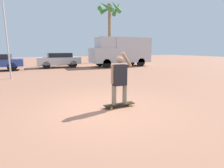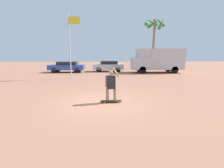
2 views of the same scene
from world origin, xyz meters
name	(u,v)px [view 1 (image 1 of 2)]	position (x,y,z in m)	size (l,w,h in m)	color
ground_plane	(105,109)	(0.00, 0.00, 0.00)	(80.00, 80.00, 0.00)	#A36B51
skateboard	(119,105)	(0.46, -0.04, 0.08)	(1.00, 0.24, 0.09)	black
person_skateboarder	(120,78)	(0.46, -0.04, 0.93)	(0.70, 0.22, 1.61)	gray
camper_van	(121,51)	(6.73, 11.91, 1.63)	(6.36, 2.20, 2.96)	black
parked_car_silver	(59,60)	(0.51, 13.28, 0.77)	(4.03, 1.86, 1.42)	black
palm_tree_near_van	(110,14)	(7.95, 17.82, 6.34)	(3.27, 3.34, 7.91)	#8E704C
flagpole	(7,19)	(-3.06, 7.50, 3.48)	(1.10, 0.12, 5.90)	#B7B7BC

